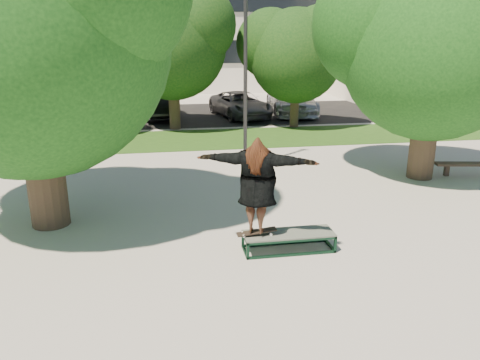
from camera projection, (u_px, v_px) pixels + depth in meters
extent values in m
plane|color=#A29E95|center=(241.00, 229.00, 10.38)|extent=(120.00, 120.00, 0.00)
cube|color=#1E4213|center=(226.00, 138.00, 19.48)|extent=(30.00, 4.00, 0.02)
cube|color=black|center=(191.00, 114.00, 25.44)|extent=(40.00, 8.00, 0.01)
cylinder|color=#38281E|center=(43.00, 156.00, 10.17)|extent=(0.84, 0.84, 3.20)
sphere|color=#103E12|center=(28.00, 38.00, 9.44)|extent=(5.80, 5.80, 5.80)
cylinder|color=#38281E|center=(425.00, 128.00, 13.72)|extent=(0.76, 0.76, 3.00)
sphere|color=#103E12|center=(434.00, 48.00, 13.05)|extent=(5.20, 5.20, 5.20)
sphere|color=#103E12|center=(380.00, 24.00, 13.38)|extent=(3.90, 3.90, 3.90)
cylinder|color=#38281E|center=(41.00, 104.00, 19.28)|extent=(0.44, 0.44, 2.80)
sphere|color=black|center=(34.00, 53.00, 18.67)|extent=(4.40, 4.40, 4.40)
sphere|color=black|center=(8.00, 38.00, 18.95)|extent=(3.30, 3.30, 3.30)
sphere|color=black|center=(56.00, 32.00, 18.19)|extent=(3.08, 3.08, 3.08)
cylinder|color=#38281E|center=(174.00, 96.00, 21.07)|extent=(0.50, 0.50, 3.00)
sphere|color=black|center=(172.00, 45.00, 20.42)|extent=(4.80, 4.80, 4.80)
sphere|color=black|center=(144.00, 31.00, 20.73)|extent=(3.60, 3.60, 3.60)
sphere|color=black|center=(197.00, 24.00, 19.89)|extent=(3.36, 3.36, 3.36)
cylinder|color=#38281E|center=(295.00, 99.00, 21.54)|extent=(0.40, 0.40, 2.60)
sphere|color=black|center=(296.00, 56.00, 20.97)|extent=(4.20, 4.20, 4.20)
sphere|color=black|center=(270.00, 44.00, 21.24)|extent=(3.15, 3.15, 3.15)
sphere|color=black|center=(320.00, 39.00, 20.51)|extent=(2.94, 2.94, 2.94)
cylinder|color=#2D2D30|center=(245.00, 73.00, 14.36)|extent=(0.12, 0.12, 6.00)
cube|color=black|center=(152.00, 52.00, 32.66)|extent=(27.60, 0.12, 1.60)
cube|color=beige|center=(440.00, 37.00, 32.80)|extent=(15.00, 10.00, 8.00)
cube|color=#475147|center=(289.00, 233.00, 9.26)|extent=(1.80, 0.60, 0.03)
cylinder|color=white|center=(244.00, 236.00, 9.02)|extent=(0.06, 0.03, 0.06)
cylinder|color=white|center=(242.00, 233.00, 9.17)|extent=(0.06, 0.03, 0.06)
cylinder|color=white|center=(271.00, 234.00, 9.11)|extent=(0.06, 0.03, 0.06)
cylinder|color=white|center=(269.00, 231.00, 9.26)|extent=(0.06, 0.03, 0.06)
cube|color=black|center=(257.00, 232.00, 9.13)|extent=(0.78, 0.20, 0.10)
imported|color=#4E2621|center=(257.00, 186.00, 8.85)|extent=(2.37, 1.48, 1.88)
cube|color=#4B3B2D|center=(447.00, 170.00, 14.27)|extent=(0.15, 0.15, 0.35)
cube|color=#4B3B2D|center=(480.00, 164.00, 14.21)|extent=(2.67, 0.83, 0.07)
imported|color=#A2A2A6|center=(9.00, 109.00, 23.08)|extent=(2.11, 3.99, 1.29)
imported|color=black|center=(160.00, 103.00, 24.23)|extent=(1.88, 4.70, 1.52)
imported|color=#56555A|center=(240.00, 105.00, 24.48)|extent=(3.07, 5.04, 1.31)
imported|color=silver|center=(291.00, 99.00, 25.55)|extent=(2.83, 5.77, 1.61)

